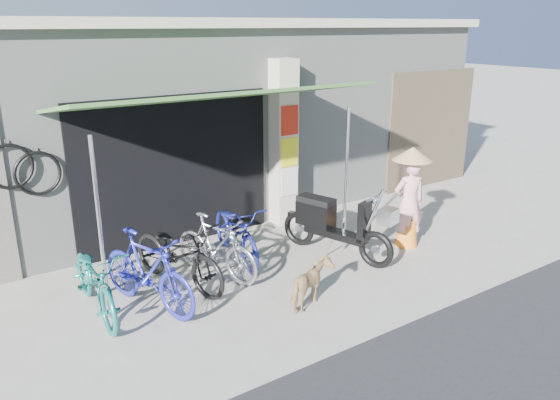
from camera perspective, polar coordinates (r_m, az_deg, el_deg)
ground at (r=8.08m, az=5.24°, el=-8.33°), size 80.00×80.00×0.00m
bicycle_shop at (r=11.74m, az=-10.69°, el=9.15°), size 12.30×5.30×3.66m
shop_pillar at (r=9.93m, az=0.28°, el=5.92°), size 0.42×0.44×3.00m
awning at (r=8.17m, az=-6.68°, el=10.42°), size 4.60×1.88×2.72m
neighbour_right at (r=12.84m, az=15.44°, el=7.13°), size 2.60×0.06×2.60m
bike_teal at (r=7.37m, az=-18.74°, el=-7.91°), size 0.69×1.82×0.95m
bike_blue at (r=7.29m, az=-13.66°, el=-7.25°), size 1.01×1.82×1.05m
bike_black at (r=7.83m, az=-10.57°, el=-5.53°), size 1.11×1.97×0.98m
bike_silver at (r=8.02m, az=-6.73°, el=-4.86°), size 0.91×1.64×0.95m
bike_navy at (r=8.58m, az=-4.60°, el=-3.25°), size 0.90×1.87×0.94m
street_dog at (r=7.22m, az=3.31°, el=-8.83°), size 0.82×0.62×0.63m
moped at (r=8.72m, az=5.59°, el=-2.54°), size 0.84×2.00×1.16m
nun at (r=9.21m, az=13.36°, el=0.24°), size 0.64×0.64×1.69m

